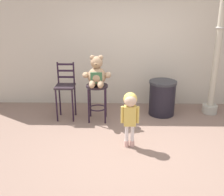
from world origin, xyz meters
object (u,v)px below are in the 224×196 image
at_px(child_walking, 130,108).
at_px(bar_chair_empty, 66,89).
at_px(teddy_bear, 97,75).
at_px(lamppost, 217,55).
at_px(bar_stool_with_teddy, 97,95).
at_px(trash_bin, 162,98).

distance_m(child_walking, bar_chair_empty, 1.70).
bearing_deg(teddy_bear, lamppost, 10.24).
distance_m(lamppost, bar_chair_empty, 3.14).
relative_size(teddy_bear, lamppost, 0.19).
relative_size(bar_stool_with_teddy, child_walking, 0.79).
relative_size(bar_stool_with_teddy, lamppost, 0.24).
relative_size(child_walking, bar_chair_empty, 0.82).
relative_size(bar_stool_with_teddy, trash_bin, 1.01).
xyz_separation_m(child_walking, trash_bin, (0.75, 1.39, -0.32)).
bearing_deg(lamppost, teddy_bear, -169.76).
relative_size(bar_stool_with_teddy, teddy_bear, 1.25).
bearing_deg(bar_chair_empty, child_walking, -42.64).
xyz_separation_m(lamppost, bar_chair_empty, (-3.06, -0.31, -0.63)).
distance_m(bar_stool_with_teddy, trash_bin, 1.40).
bearing_deg(child_walking, teddy_bear, 100.92).
bearing_deg(lamppost, trash_bin, -175.82).
height_order(bar_stool_with_teddy, trash_bin, bar_stool_with_teddy).
bearing_deg(bar_stool_with_teddy, bar_chair_empty, 171.49).
bearing_deg(child_walking, trash_bin, 42.18).
bearing_deg(child_walking, lamppost, 19.45).
relative_size(lamppost, bar_chair_empty, 2.73).
bearing_deg(teddy_bear, trash_bin, 14.85).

